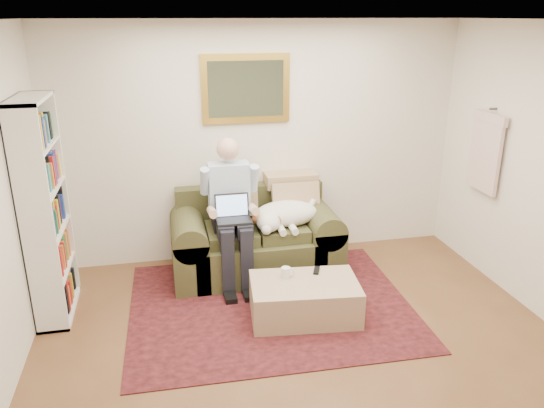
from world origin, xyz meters
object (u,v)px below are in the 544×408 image
object	(u,v)px
seated_man	(232,214)
sleeping_dog	(286,214)
laptop	(233,213)
ottoman	(304,299)
sofa	(255,245)
bookshelf	(45,211)
coffee_mug	(286,273)

from	to	relation	value
seated_man	sleeping_dog	world-z (taller)	seated_man
laptop	ottoman	distance (m)	1.12
sofa	sleeping_dog	size ratio (longest dim) A/B	2.43
seated_man	bookshelf	xyz separation A→B (m)	(-1.69, -0.26, 0.26)
ottoman	sofa	bearing A→B (deg)	104.84
sofa	ottoman	world-z (taller)	sofa
sleeping_dog	coffee_mug	world-z (taller)	sleeping_dog
seated_man	ottoman	xyz separation A→B (m)	(0.53, -0.85, -0.56)
coffee_mug	bookshelf	size ratio (longest dim) A/B	0.05
sofa	ottoman	xyz separation A→B (m)	(0.27, -1.01, -0.13)
laptop	ottoman	world-z (taller)	laptop
bookshelf	sleeping_dog	bearing A→B (deg)	8.32
seated_man	coffee_mug	xyz separation A→B (m)	(0.39, -0.72, -0.34)
sofa	coffee_mug	world-z (taller)	sofa
ottoman	sleeping_dog	bearing A→B (deg)	87.08
sleeping_dog	bookshelf	size ratio (longest dim) A/B	0.36
sleeping_dog	ottoman	size ratio (longest dim) A/B	0.75
bookshelf	laptop	bearing A→B (deg)	6.47
coffee_mug	seated_man	bearing A→B (deg)	118.06
bookshelf	ottoman	bearing A→B (deg)	-14.87
ottoman	coffee_mug	bearing A→B (deg)	138.96
laptop	sleeping_dog	xyz separation A→B (m)	(0.58, 0.14, -0.10)
laptop	sofa	bearing A→B (deg)	41.02
ottoman	coffee_mug	world-z (taller)	coffee_mug
laptop	sleeping_dog	distance (m)	0.61
sleeping_dog	coffee_mug	bearing A→B (deg)	-103.64
sofa	seated_man	size ratio (longest dim) A/B	1.19
bookshelf	coffee_mug	bearing A→B (deg)	-12.57
seated_man	bookshelf	bearing A→B (deg)	-171.27
sofa	seated_man	bearing A→B (deg)	-148.55
seated_man	bookshelf	size ratio (longest dim) A/B	0.74
laptop	seated_man	bearing A→B (deg)	90.00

